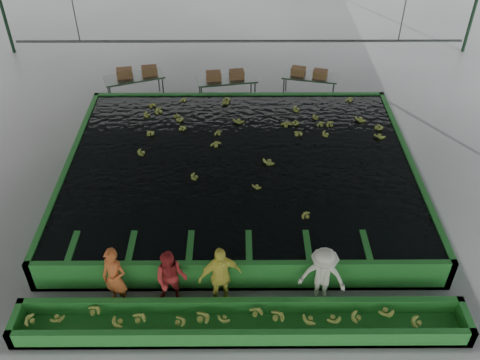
{
  "coord_description": "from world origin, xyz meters",
  "views": [
    {
      "loc": [
        -0.06,
        -10.84,
        10.0
      ],
      "look_at": [
        0.0,
        0.5,
        1.0
      ],
      "focal_mm": 40.0,
      "sensor_mm": 36.0,
      "label": 1
    }
  ],
  "objects_px": {
    "flotation_tank": "(240,173)",
    "packing_table_left": "(135,88)",
    "sorting_trough": "(241,323)",
    "box_stack_mid": "(225,79)",
    "worker_b": "(171,279)",
    "packing_table_mid": "(227,90)",
    "box_stack_right": "(309,76)",
    "packing_table_right": "(309,86)",
    "worker_c": "(220,276)",
    "worker_a": "(115,278)",
    "worker_d": "(322,277)",
    "box_stack_left": "(137,76)"
  },
  "relations": [
    {
      "from": "flotation_tank",
      "to": "packing_table_left",
      "type": "bearing_deg",
      "value": 126.78
    },
    {
      "from": "sorting_trough",
      "to": "box_stack_mid",
      "type": "distance_m",
      "value": 10.01
    },
    {
      "from": "worker_b",
      "to": "packing_table_mid",
      "type": "height_order",
      "value": "worker_b"
    },
    {
      "from": "sorting_trough",
      "to": "worker_b",
      "type": "height_order",
      "value": "worker_b"
    },
    {
      "from": "box_stack_right",
      "to": "box_stack_mid",
      "type": "bearing_deg",
      "value": -174.09
    },
    {
      "from": "sorting_trough",
      "to": "packing_table_right",
      "type": "distance_m",
      "value": 10.66
    },
    {
      "from": "flotation_tank",
      "to": "packing_table_mid",
      "type": "bearing_deg",
      "value": 95.19
    },
    {
      "from": "box_stack_right",
      "to": "packing_table_left",
      "type": "bearing_deg",
      "value": -179.14
    },
    {
      "from": "packing_table_left",
      "to": "worker_c",
      "type": "bearing_deg",
      "value": -70.44
    },
    {
      "from": "packing_table_mid",
      "to": "flotation_tank",
      "type": "bearing_deg",
      "value": -84.81
    },
    {
      "from": "worker_a",
      "to": "box_stack_right",
      "type": "height_order",
      "value": "worker_a"
    },
    {
      "from": "worker_d",
      "to": "box_stack_mid",
      "type": "height_order",
      "value": "worker_d"
    },
    {
      "from": "flotation_tank",
      "to": "worker_b",
      "type": "relative_size",
      "value": 6.4
    },
    {
      "from": "packing_table_left",
      "to": "box_stack_right",
      "type": "xyz_separation_m",
      "value": [
        6.34,
        0.09,
        0.43
      ]
    },
    {
      "from": "flotation_tank",
      "to": "box_stack_mid",
      "type": "distance_m",
      "value": 4.93
    },
    {
      "from": "flotation_tank",
      "to": "worker_d",
      "type": "xyz_separation_m",
      "value": [
        1.84,
        -4.3,
        0.37
      ]
    },
    {
      "from": "packing_table_right",
      "to": "packing_table_mid",
      "type": "bearing_deg",
      "value": -173.51
    },
    {
      "from": "packing_table_mid",
      "to": "packing_table_left",
      "type": "bearing_deg",
      "value": 176.69
    },
    {
      "from": "box_stack_mid",
      "to": "flotation_tank",
      "type": "bearing_deg",
      "value": -84.15
    },
    {
      "from": "worker_b",
      "to": "packing_table_left",
      "type": "height_order",
      "value": "worker_b"
    },
    {
      "from": "worker_a",
      "to": "box_stack_left",
      "type": "xyz_separation_m",
      "value": [
        -0.85,
        9.43,
        0.13
      ]
    },
    {
      "from": "worker_d",
      "to": "packing_table_mid",
      "type": "xyz_separation_m",
      "value": [
        -2.29,
        9.2,
        -0.34
      ]
    },
    {
      "from": "packing_table_left",
      "to": "box_stack_mid",
      "type": "height_order",
      "value": "box_stack_mid"
    },
    {
      "from": "worker_b",
      "to": "worker_d",
      "type": "relative_size",
      "value": 0.95
    },
    {
      "from": "box_stack_right",
      "to": "worker_c",
      "type": "bearing_deg",
      "value": -107.58
    },
    {
      "from": "worker_a",
      "to": "box_stack_mid",
      "type": "xyz_separation_m",
      "value": [
        2.33,
        9.17,
        0.15
      ]
    },
    {
      "from": "packing_table_right",
      "to": "box_stack_mid",
      "type": "distance_m",
      "value": 3.15
    },
    {
      "from": "packing_table_mid",
      "to": "box_stack_mid",
      "type": "distance_m",
      "value": 0.49
    },
    {
      "from": "worker_b",
      "to": "box_stack_right",
      "type": "relative_size",
      "value": 1.2
    },
    {
      "from": "packing_table_left",
      "to": "packing_table_mid",
      "type": "height_order",
      "value": "packing_table_mid"
    },
    {
      "from": "packing_table_mid",
      "to": "sorting_trough",
      "type": "bearing_deg",
      "value": -87.45
    },
    {
      "from": "packing_table_left",
      "to": "box_stack_left",
      "type": "distance_m",
      "value": 0.5
    },
    {
      "from": "packing_table_mid",
      "to": "box_stack_right",
      "type": "distance_m",
      "value": 3.03
    },
    {
      "from": "worker_c",
      "to": "packing_table_mid",
      "type": "xyz_separation_m",
      "value": [
        0.02,
        9.2,
        -0.37
      ]
    },
    {
      "from": "worker_c",
      "to": "box_stack_mid",
      "type": "distance_m",
      "value": 9.17
    },
    {
      "from": "worker_d",
      "to": "packing_table_mid",
      "type": "bearing_deg",
      "value": 115.71
    },
    {
      "from": "flotation_tank",
      "to": "box_stack_left",
      "type": "xyz_separation_m",
      "value": [
        -3.68,
        5.13,
        0.51
      ]
    },
    {
      "from": "packing_table_right",
      "to": "box_stack_left",
      "type": "relative_size",
      "value": 1.38
    },
    {
      "from": "worker_b",
      "to": "worker_d",
      "type": "xyz_separation_m",
      "value": [
        3.41,
        -0.0,
        0.04
      ]
    },
    {
      "from": "sorting_trough",
      "to": "worker_a",
      "type": "relative_size",
      "value": 6.05
    },
    {
      "from": "flotation_tank",
      "to": "worker_a",
      "type": "distance_m",
      "value": 5.16
    },
    {
      "from": "flotation_tank",
      "to": "packing_table_mid",
      "type": "relative_size",
      "value": 4.68
    },
    {
      "from": "flotation_tank",
      "to": "packing_table_right",
      "type": "distance_m",
      "value": 5.84
    },
    {
      "from": "packing_table_right",
      "to": "box_stack_right",
      "type": "distance_m",
      "value": 0.46
    },
    {
      "from": "sorting_trough",
      "to": "box_stack_right",
      "type": "bearing_deg",
      "value": 76.15
    },
    {
      "from": "worker_c",
      "to": "packing_table_right",
      "type": "height_order",
      "value": "worker_c"
    },
    {
      "from": "worker_b",
      "to": "worker_d",
      "type": "height_order",
      "value": "worker_d"
    },
    {
      "from": "worker_c",
      "to": "box_stack_right",
      "type": "distance_m",
      "value": 9.95
    },
    {
      "from": "packing_table_mid",
      "to": "box_stack_left",
      "type": "bearing_deg",
      "value": 175.81
    },
    {
      "from": "flotation_tank",
      "to": "worker_c",
      "type": "relative_size",
      "value": 5.86
    }
  ]
}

